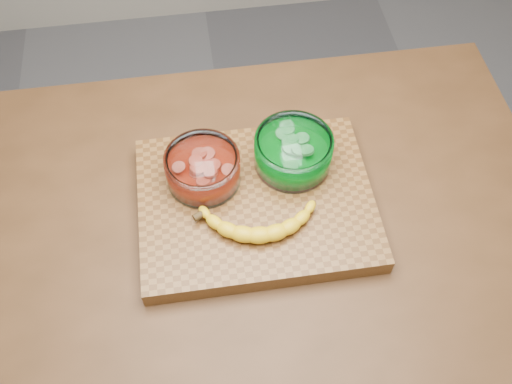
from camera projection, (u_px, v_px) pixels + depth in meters
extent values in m
plane|color=slate|center=(256.00, 355.00, 1.87)|extent=(3.50, 3.50, 0.00)
cube|color=#472B15|center=(256.00, 300.00, 1.50)|extent=(1.20, 0.80, 0.90)
cube|color=brown|center=(256.00, 203.00, 1.11)|extent=(0.45, 0.35, 0.04)
cylinder|color=white|center=(203.00, 169.00, 1.09)|extent=(0.14, 0.14, 0.07)
cylinder|color=red|center=(203.00, 172.00, 1.10)|extent=(0.12, 0.12, 0.04)
cylinder|color=#EE634B|center=(202.00, 163.00, 1.07)|extent=(0.12, 0.12, 0.02)
cylinder|color=white|center=(293.00, 152.00, 1.11)|extent=(0.15, 0.15, 0.07)
cylinder|color=#008B16|center=(293.00, 155.00, 1.12)|extent=(0.13, 0.13, 0.04)
cylinder|color=#65D86D|center=(294.00, 145.00, 1.09)|extent=(0.12, 0.12, 0.02)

